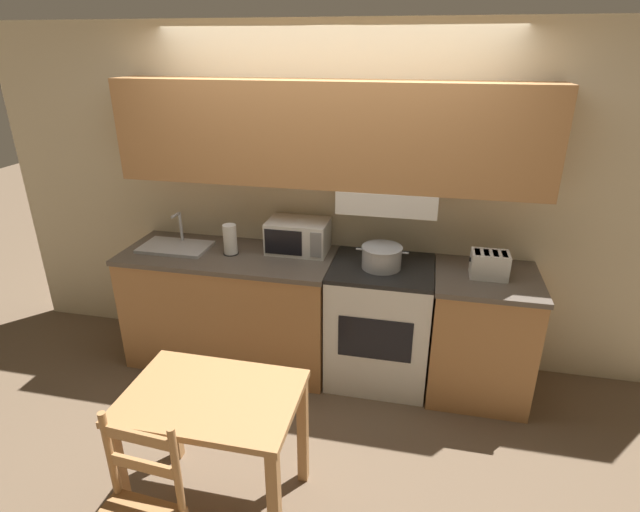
# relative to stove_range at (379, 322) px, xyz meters

# --- Properties ---
(ground_plane) EXTENTS (16.00, 16.00, 0.00)m
(ground_plane) POSITION_rel_stove_range_xyz_m (-0.45, 0.32, -0.46)
(ground_plane) COLOR brown
(wall_back) EXTENTS (5.43, 0.38, 2.55)m
(wall_back) POSITION_rel_stove_range_xyz_m (-0.44, 0.25, 1.07)
(wall_back) COLOR beige
(wall_back) RESTS_ON ground_plane
(lower_counter_main) EXTENTS (1.60, 0.68, 0.93)m
(lower_counter_main) POSITION_rel_stove_range_xyz_m (-1.17, -0.01, 0.00)
(lower_counter_main) COLOR #B27A47
(lower_counter_main) RESTS_ON ground_plane
(lower_counter_right_stub) EXTENTS (0.71, 0.68, 0.93)m
(lower_counter_right_stub) POSITION_rel_stove_range_xyz_m (0.72, -0.01, 0.00)
(lower_counter_right_stub) COLOR #B27A47
(lower_counter_right_stub) RESTS_ON ground_plane
(stove_range) EXTENTS (0.73, 0.65, 0.93)m
(stove_range) POSITION_rel_stove_range_xyz_m (0.00, 0.00, 0.00)
(stove_range) COLOR white
(stove_range) RESTS_ON ground_plane
(cooking_pot) EXTENTS (0.37, 0.29, 0.16)m
(cooking_pot) POSITION_rel_stove_range_xyz_m (-0.01, -0.03, 0.55)
(cooking_pot) COLOR #B7BABF
(cooking_pot) RESTS_ON stove_range
(microwave) EXTENTS (0.45, 0.31, 0.24)m
(microwave) POSITION_rel_stove_range_xyz_m (-0.66, 0.15, 0.58)
(microwave) COLOR white
(microwave) RESTS_ON lower_counter_main
(toaster) EXTENTS (0.26, 0.18, 0.17)m
(toaster) POSITION_rel_stove_range_xyz_m (0.72, -0.02, 0.55)
(toaster) COLOR white
(toaster) RESTS_ON lower_counter_right_stub
(sink_basin) EXTENTS (0.52, 0.32, 0.26)m
(sink_basin) POSITION_rel_stove_range_xyz_m (-1.60, -0.01, 0.48)
(sink_basin) COLOR #B7BABF
(sink_basin) RESTS_ON lower_counter_main
(paper_towel_roll) EXTENTS (0.12, 0.12, 0.23)m
(paper_towel_roll) POSITION_rel_stove_range_xyz_m (-1.14, -0.02, 0.58)
(paper_towel_roll) COLOR black
(paper_towel_roll) RESTS_ON lower_counter_main
(dining_table) EXTENTS (0.89, 0.62, 0.75)m
(dining_table) POSITION_rel_stove_range_xyz_m (-0.72, -1.38, 0.15)
(dining_table) COLOR #B27F4C
(dining_table) RESTS_ON ground_plane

